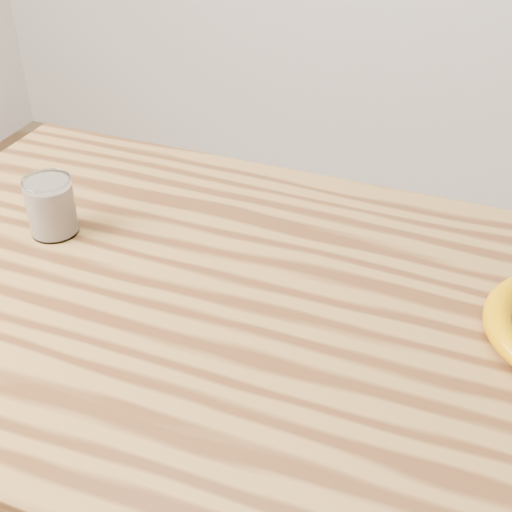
% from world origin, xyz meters
% --- Properties ---
extents(table, '(1.20, 0.80, 0.90)m').
position_xyz_m(table, '(0.00, 0.00, 0.77)').
color(table, olive).
rests_on(table, ground).
extents(smoothie_glass, '(0.08, 0.08, 0.10)m').
position_xyz_m(smoothie_glass, '(-0.33, 0.05, 0.95)').
color(smoothie_glass, white).
rests_on(smoothie_glass, table).
extents(banana, '(0.12, 0.31, 0.04)m').
position_xyz_m(banana, '(0.36, 0.09, 0.92)').
color(banana, '#D69000').
rests_on(banana, table).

